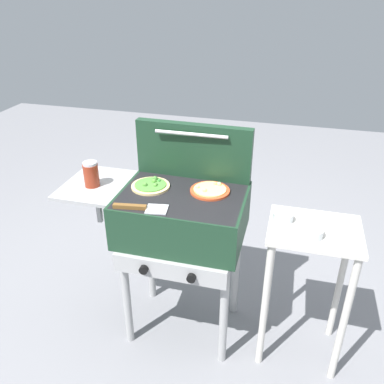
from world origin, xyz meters
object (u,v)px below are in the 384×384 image
(pizza_veggie, at_px, (151,185))
(sauce_jar, at_px, (91,174))
(spatula, at_px, (141,208))
(prep_table, at_px, (308,268))
(grill, at_px, (180,219))
(topping_bowl_far, at_px, (283,217))
(pizza_cheese, at_px, (210,190))
(topping_bowl_near, at_px, (310,232))

(pizza_veggie, bearing_deg, sauce_jar, -167.98)
(spatula, distance_m, prep_table, 0.90)
(grill, bearing_deg, sauce_jar, -176.97)
(grill, xyz_separation_m, topping_bowl_far, (0.52, 0.04, 0.07))
(pizza_cheese, relative_size, pizza_veggie, 1.01)
(pizza_cheese, xyz_separation_m, pizza_veggie, (-0.31, -0.03, 0.00))
(pizza_veggie, height_order, spatula, pizza_veggie)
(pizza_veggie, distance_m, sauce_jar, 0.31)
(sauce_jar, distance_m, topping_bowl_near, 1.13)
(grill, distance_m, topping_bowl_far, 0.52)
(grill, bearing_deg, pizza_cheese, 25.36)
(prep_table, bearing_deg, topping_bowl_far, 168.07)
(prep_table, height_order, topping_bowl_far, topping_bowl_far)
(prep_table, bearing_deg, pizza_cheese, 173.25)
(topping_bowl_near, bearing_deg, topping_bowl_far, 141.30)
(sauce_jar, height_order, topping_bowl_near, sauce_jar)
(topping_bowl_far, bearing_deg, prep_table, -11.93)
(grill, bearing_deg, topping_bowl_far, 4.11)
(grill, relative_size, topping_bowl_near, 8.11)
(grill, bearing_deg, topping_bowl_near, -5.86)
(pizza_cheese, distance_m, pizza_veggie, 0.31)
(prep_table, bearing_deg, topping_bowl_near, -110.08)
(pizza_veggie, distance_m, topping_bowl_near, 0.83)
(prep_table, distance_m, topping_bowl_near, 0.27)
(spatula, bearing_deg, prep_table, 13.30)
(grill, height_order, sauce_jar, sauce_jar)
(pizza_cheese, distance_m, sauce_jar, 0.62)
(pizza_veggie, xyz_separation_m, sauce_jar, (-0.30, -0.06, 0.06))
(pizza_veggie, xyz_separation_m, topping_bowl_near, (0.82, -0.11, -0.08))
(sauce_jar, height_order, prep_table, sauce_jar)
(sauce_jar, bearing_deg, topping_bowl_near, -2.14)
(spatula, bearing_deg, pizza_cheese, 42.57)
(spatula, relative_size, topping_bowl_far, 2.68)
(grill, distance_m, pizza_cheese, 0.22)
(sauce_jar, xyz_separation_m, topping_bowl_near, (1.12, -0.04, -0.14))
(pizza_cheese, bearing_deg, topping_bowl_far, -4.57)
(grill, bearing_deg, spatula, -125.78)
(pizza_cheese, bearing_deg, prep_table, -6.75)
(grill, height_order, topping_bowl_far, grill)
(grill, xyz_separation_m, pizza_cheese, (0.14, 0.07, 0.15))
(grill, relative_size, sauce_jar, 7.16)
(sauce_jar, height_order, topping_bowl_far, sauce_jar)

